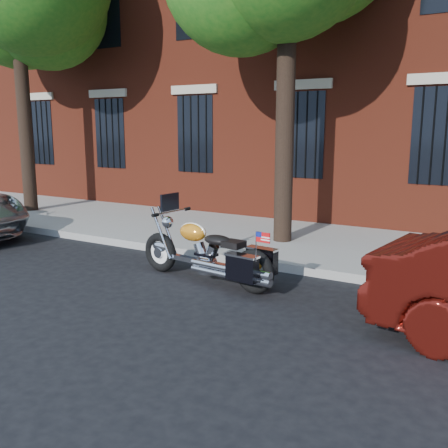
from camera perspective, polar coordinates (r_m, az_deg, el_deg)
The scene contains 5 objects.
ground at distance 7.91m, azimuth -5.26°, elevation -6.57°, with size 120.00×120.00×0.00m, color black.
curb at distance 9.00m, azimuth -0.16°, elevation -3.85°, with size 40.00×0.16×0.15m, color gray.
sidewalk at distance 10.62m, azimuth 4.98°, elevation -1.59°, with size 40.00×3.60×0.15m, color gray.
building at distance 17.16m, azimuth 15.94°, elevation 22.77°, with size 26.00×10.08×12.00m.
motorcycle at distance 7.66m, azimuth -1.58°, elevation -3.60°, with size 2.60×0.94×1.34m.
Camera 1 is at (4.41, -6.13, 2.38)m, focal length 40.00 mm.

